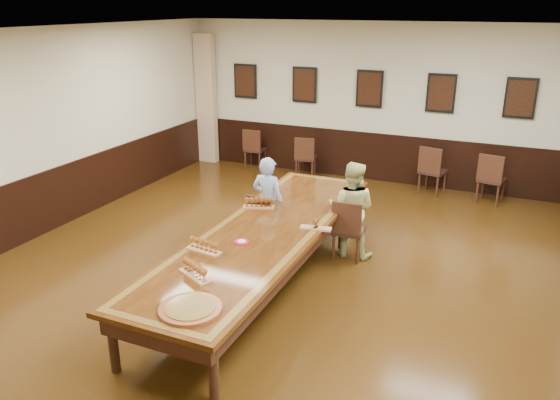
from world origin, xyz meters
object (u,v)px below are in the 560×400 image
at_px(chair_woman, 349,228).
at_px(spare_chair_c, 433,170).
at_px(carved_platter, 190,309).
at_px(spare_chair_d, 492,178).
at_px(spare_chair_a, 255,148).
at_px(spare_chair_b, 306,156).
at_px(person_man, 268,202).
at_px(person_woman, 351,210).
at_px(chair_man, 265,221).
at_px(conference_table, 265,240).

distance_m(chair_woman, spare_chair_c, 3.48).
relative_size(chair_woman, carved_platter, 1.21).
bearing_deg(spare_chair_c, spare_chair_d, -171.03).
xyz_separation_m(chair_woman, carved_platter, (-0.60, -3.24, 0.32)).
xyz_separation_m(spare_chair_a, spare_chair_b, (1.29, -0.18, -0.01)).
relative_size(chair_woman, spare_chair_d, 0.96).
xyz_separation_m(spare_chair_c, person_man, (-1.89, -3.51, 0.23)).
bearing_deg(spare_chair_b, spare_chair_d, 166.16).
bearing_deg(person_man, spare_chair_d, -126.81).
bearing_deg(spare_chair_a, chair_woman, 128.66).
relative_size(spare_chair_d, person_woman, 0.67).
bearing_deg(spare_chair_a, person_woman, 129.39).
bearing_deg(carved_platter, spare_chair_b, 101.97).
bearing_deg(spare_chair_b, carved_platter, 89.78).
height_order(chair_man, person_man, person_man).
height_order(spare_chair_a, spare_chair_d, spare_chair_d).
bearing_deg(spare_chair_c, conference_table, 86.51).
distance_m(person_man, conference_table, 1.17).
relative_size(spare_chair_b, spare_chair_c, 0.93).
bearing_deg(spare_chair_b, spare_chair_a, -20.00).
distance_m(chair_man, person_woman, 1.31).
distance_m(person_man, person_woman, 1.26).
distance_m(spare_chair_d, conference_table, 5.15).
relative_size(spare_chair_b, person_woman, 0.62).
relative_size(chair_man, spare_chair_b, 0.99).
bearing_deg(chair_man, carved_platter, 106.31).
relative_size(spare_chair_d, conference_table, 0.19).
bearing_deg(spare_chair_d, chair_woman, 74.03).
distance_m(chair_man, spare_chair_a, 4.31).
height_order(spare_chair_d, person_man, person_man).
bearing_deg(spare_chair_d, spare_chair_a, 8.24).
bearing_deg(chair_woman, conference_table, 52.29).
bearing_deg(spare_chair_a, chair_man, 114.52).
relative_size(chair_woman, person_man, 0.65).
bearing_deg(spare_chair_d, spare_chair_c, 6.49).
bearing_deg(chair_woman, spare_chair_a, -51.01).
xyz_separation_m(chair_man, person_woman, (1.25, 0.29, 0.27)).
height_order(spare_chair_a, carved_platter, spare_chair_a).
bearing_deg(carved_platter, chair_woman, 79.56).
relative_size(person_woman, carved_platter, 1.89).
bearing_deg(conference_table, spare_chair_b, 104.82).
bearing_deg(spare_chair_c, chair_man, 76.19).
height_order(spare_chair_b, conference_table, spare_chair_b).
bearing_deg(spare_chair_a, carved_platter, 107.72).
distance_m(spare_chair_a, spare_chair_d, 5.03).
distance_m(chair_woman, person_man, 1.27).
relative_size(person_man, person_woman, 0.99).
bearing_deg(carved_platter, person_man, 101.66).
height_order(chair_man, carved_platter, chair_man).
bearing_deg(person_man, spare_chair_c, -114.11).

